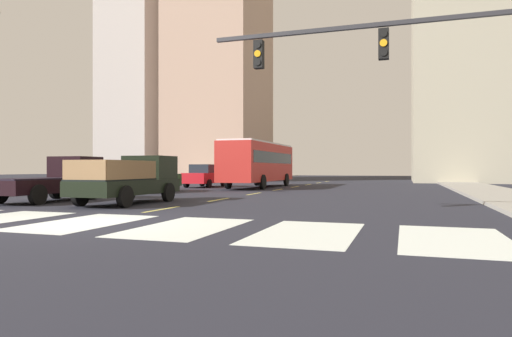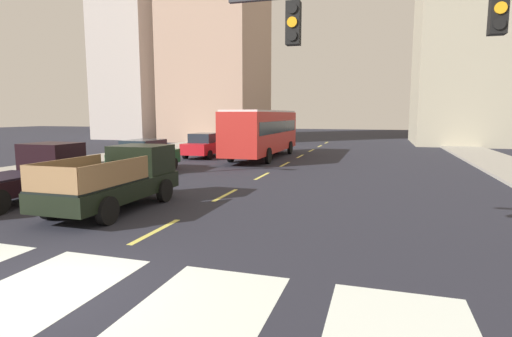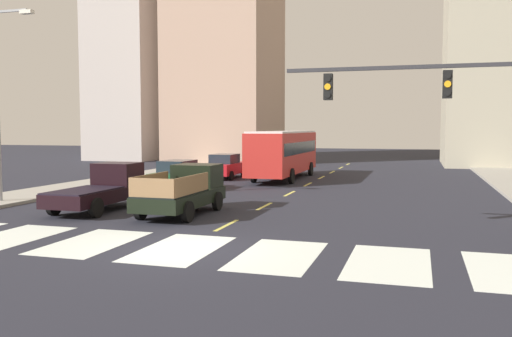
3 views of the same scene
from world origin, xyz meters
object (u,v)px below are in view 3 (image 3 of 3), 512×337
(city_bus, at_px, (284,151))
(traffic_signal_gantry, at_px, (488,105))
(pickup_dark, at_px, (103,188))
(sedan_mid, at_px, (178,175))
(pickup_stakebed, at_px, (186,191))
(streetlight_left, at_px, (0,97))
(sedan_far, at_px, (225,166))

(city_bus, height_order, traffic_signal_gantry, traffic_signal_gantry)
(pickup_dark, relative_size, city_bus, 0.48)
(sedan_mid, bearing_deg, pickup_stakebed, -61.16)
(streetlight_left, bearing_deg, sedan_mid, 53.17)
(pickup_stakebed, distance_m, sedan_mid, 8.37)
(pickup_stakebed, relative_size, sedan_far, 1.18)
(streetlight_left, bearing_deg, pickup_dark, -1.27)
(sedan_far, distance_m, traffic_signal_gantry, 23.79)
(sedan_far, bearing_deg, pickup_dark, -87.78)
(pickup_stakebed, height_order, city_bus, city_bus)
(city_bus, distance_m, streetlight_left, 18.68)
(sedan_far, xyz_separation_m, streetlight_left, (-5.51, -15.08, 4.11))
(pickup_dark, height_order, city_bus, city_bus)
(pickup_dark, height_order, sedan_mid, pickup_dark)
(sedan_far, height_order, streetlight_left, streetlight_left)
(sedan_far, xyz_separation_m, traffic_signal_gantry, (14.94, -18.20, 3.35))
(pickup_stakebed, distance_m, streetlight_left, 10.14)
(sedan_far, height_order, traffic_signal_gantry, traffic_signal_gantry)
(city_bus, bearing_deg, pickup_dark, -105.88)
(sedan_mid, distance_m, streetlight_left, 10.07)
(pickup_dark, bearing_deg, pickup_stakebed, 0.26)
(city_bus, height_order, sedan_far, city_bus)
(city_bus, distance_m, sedan_far, 4.26)
(pickup_stakebed, xyz_separation_m, city_bus, (0.27, 15.86, 1.02))
(city_bus, bearing_deg, sedan_far, -171.70)
(sedan_mid, distance_m, traffic_signal_gantry, 18.56)
(pickup_stakebed, bearing_deg, streetlight_left, 179.53)
(pickup_stakebed, bearing_deg, traffic_signal_gantry, -15.00)
(sedan_far, height_order, sedan_mid, same)
(pickup_stakebed, xyz_separation_m, sedan_mid, (-3.79, 7.46, -0.08))
(pickup_dark, bearing_deg, streetlight_left, 178.69)
(pickup_stakebed, height_order, streetlight_left, streetlight_left)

